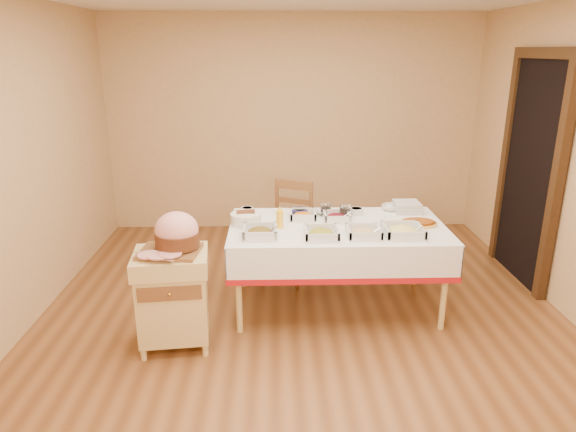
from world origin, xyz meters
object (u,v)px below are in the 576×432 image
object	(u,v)px
preserve_jar_left	(326,210)
brass_platter	(418,223)
bread_basket	(246,219)
ham_on_board	(176,235)
dining_table	(337,243)
mustard_bottle	(280,218)
preserve_jar_right	(345,211)
dining_chair	(288,229)
butcher_cart	(173,294)
plate_stack	(407,207)

from	to	relation	value
preserve_jar_left	brass_platter	world-z (taller)	preserve_jar_left
bread_basket	ham_on_board	bearing A→B (deg)	-127.85
dining_table	bread_basket	size ratio (longest dim) A/B	6.99
mustard_bottle	brass_platter	bearing A→B (deg)	1.56
preserve_jar_right	brass_platter	bearing A→B (deg)	-19.89
mustard_bottle	bread_basket	world-z (taller)	mustard_bottle
dining_chair	bread_basket	distance (m)	0.79
butcher_cart	brass_platter	world-z (taller)	brass_platter
butcher_cart	preserve_jar_right	size ratio (longest dim) A/B	5.86
plate_stack	brass_platter	bearing A→B (deg)	-89.14
dining_table	preserve_jar_left	bearing A→B (deg)	105.49
preserve_jar_right	plate_stack	distance (m)	0.61
dining_table	plate_stack	xyz separation A→B (m)	(0.68, 0.35, 0.21)
preserve_jar_left	preserve_jar_right	distance (m)	0.18
bread_basket	plate_stack	distance (m)	1.48
preserve_jar_right	bread_basket	world-z (taller)	preserve_jar_right
butcher_cart	dining_chair	world-z (taller)	dining_chair
bread_basket	brass_platter	world-z (taller)	bread_basket
preserve_jar_left	mustard_bottle	xyz separation A→B (m)	(-0.41, -0.31, 0.03)
dining_chair	brass_platter	world-z (taller)	dining_chair
dining_table	dining_chair	xyz separation A→B (m)	(-0.40, 0.67, -0.11)
butcher_cart	bread_basket	world-z (taller)	bread_basket
dining_table	preserve_jar_right	world-z (taller)	preserve_jar_right
dining_table	mustard_bottle	world-z (taller)	mustard_bottle
mustard_bottle	brass_platter	size ratio (longest dim) A/B	0.60
preserve_jar_left	butcher_cart	bearing A→B (deg)	-144.85
preserve_jar_left	brass_platter	xyz separation A→B (m)	(0.76, -0.28, -0.04)
plate_stack	dining_chair	bearing A→B (deg)	163.46
butcher_cart	preserve_jar_left	xyz separation A→B (m)	(1.23, 0.86, 0.38)
dining_chair	preserve_jar_right	distance (m)	0.75
brass_platter	bread_basket	bearing A→B (deg)	177.26
butcher_cart	ham_on_board	bearing A→B (deg)	38.04
preserve_jar_right	preserve_jar_left	bearing A→B (deg)	157.24
dining_table	dining_chair	bearing A→B (deg)	120.66
dining_table	ham_on_board	xyz separation A→B (m)	(-1.25, -0.56, 0.29)
preserve_jar_left	brass_platter	bearing A→B (deg)	-20.52
mustard_bottle	dining_table	bearing A→B (deg)	5.73
butcher_cart	mustard_bottle	size ratio (longest dim) A/B	4.07
mustard_bottle	brass_platter	world-z (taller)	mustard_bottle
ham_on_board	preserve_jar_right	xyz separation A→B (m)	(1.34, 0.76, -0.07)
dining_table	butcher_cart	size ratio (longest dim) A/B	2.39
dining_table	ham_on_board	size ratio (longest dim) A/B	4.01
preserve_jar_left	ham_on_board	bearing A→B (deg)	-144.97
preserve_jar_right	butcher_cart	bearing A→B (deg)	-150.22
bread_basket	brass_platter	bearing A→B (deg)	-2.74
preserve_jar_right	brass_platter	xyz separation A→B (m)	(0.59, -0.21, -0.04)
butcher_cart	brass_platter	distance (m)	2.09
dining_table	preserve_jar_left	xyz separation A→B (m)	(-0.07, 0.27, 0.22)
dining_chair	plate_stack	xyz separation A→B (m)	(1.07, -0.32, 0.32)
dining_table	plate_stack	size ratio (longest dim) A/B	8.07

